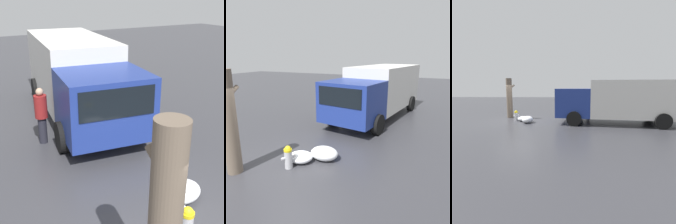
# 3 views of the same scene
# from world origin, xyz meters

# --- Properties ---
(fire_hydrant) EXTENTS (0.42, 0.37, 0.72)m
(fire_hydrant) POSITION_xyz_m (0.00, 0.00, 0.37)
(fire_hydrant) COLOR #B7B7BC
(fire_hydrant) RESTS_ON ground_plane
(delivery_truck) EXTENTS (7.78, 3.56, 2.74)m
(delivery_truck) POSITION_xyz_m (6.88, -0.89, 1.51)
(delivery_truck) COLOR navy
(delivery_truck) RESTS_ON ground_plane
(pedestrian) EXTENTS (0.38, 0.38, 1.72)m
(pedestrian) POSITION_xyz_m (5.17, 1.02, 0.94)
(pedestrian) COLOR #23232D
(pedestrian) RESTS_ON ground_plane
(snow_pile_by_hydrant) EXTENTS (0.73, 0.79, 0.32)m
(snow_pile_by_hydrant) POSITION_xyz_m (0.50, -0.10, 0.16)
(snow_pile_by_hydrant) COLOR white
(snow_pile_by_hydrant) RESTS_ON ground_plane
(snow_pile_curbside) EXTENTS (0.72, 0.94, 0.44)m
(snow_pile_curbside) POSITION_xyz_m (0.95, -0.72, 0.22)
(snow_pile_curbside) COLOR white
(snow_pile_curbside) RESTS_ON ground_plane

